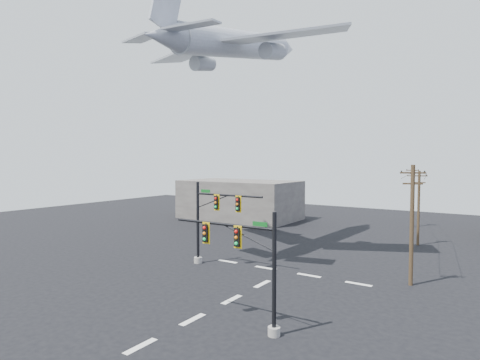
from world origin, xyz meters
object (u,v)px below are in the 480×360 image
Objects in this scene: utility_pole_b at (419,206)px; utility_pole_c at (412,195)px; signal_mast_far at (210,221)px; signal_mast_near at (250,265)px; utility_pole_a at (412,223)px; airliner at (236,45)px.

utility_pole_c is at bearing 88.66° from utility_pole_b.
utility_pole_b is (13.69, 19.10, 0.31)m from signal_mast_far.
utility_pole_b is at bearing 82.59° from signal_mast_near.
utility_pole_a reaches higher than signal_mast_near.
utility_pole_b is at bearing 54.36° from signal_mast_far.
utility_pole_c is (-2.87, 12.13, 0.17)m from utility_pole_b.
signal_mast_near is at bearing -82.79° from utility_pole_c.
utility_pole_a reaches higher than utility_pole_c.
utility_pole_a is at bearing -97.69° from airliner.
signal_mast_far is 23.50m from utility_pole_b.
signal_mast_far is 33.05m from utility_pole_c.
utility_pole_b is 0.96× the size of utility_pole_c.
signal_mast_near is 13.71m from signal_mast_far.
utility_pole_a is 15.50m from utility_pole_b.
signal_mast_near is at bearing -142.77° from airliner.
utility_pole_c is at bearing -25.47° from airliner.
signal_mast_far is at bearing -100.73° from utility_pole_c.
signal_mast_far is (-9.99, 9.38, 0.37)m from signal_mast_near.
utility_pole_a is 1.06× the size of utility_pole_c.
airliner is at bearing -154.96° from utility_pole_b.
signal_mast_far is at bearing -140.32° from utility_pole_b.
utility_pole_a is 23.91m from airliner.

